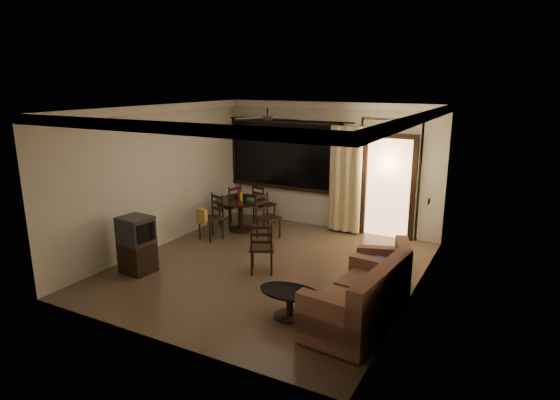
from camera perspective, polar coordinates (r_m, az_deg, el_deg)
The scene contains 12 objects.
ground at distance 8.43m, azimuth -1.43°, elevation -8.26°, with size 5.50×5.50×0.00m, color #7F6651.
room_shell at distance 9.24m, azimuth 7.18°, elevation 5.47°, with size 5.50×6.70×5.50m.
dining_table at distance 10.36m, azimuth -4.81°, elevation -0.75°, with size 1.11×1.11×0.92m.
dining_chair_west at distance 10.83m, azimuth -6.08°, elevation -1.58°, with size 0.51×0.51×0.95m.
dining_chair_east at distance 9.86m, azimuth -1.48°, elevation -3.11°, with size 0.51×0.51×0.95m.
dining_chair_south at distance 9.89m, azimuth -8.44°, elevation -3.06°, with size 0.51×0.55×0.95m.
dining_chair_north at distance 10.88m, azimuth -2.01°, elevation -1.42°, with size 0.51×0.51×0.95m.
tv_cabinet at distance 8.46m, azimuth -17.05°, elevation -5.21°, with size 0.57×0.51×1.00m.
sofa at distance 6.49m, azimuth 9.85°, elevation -12.26°, with size 1.07×1.78×0.90m.
armchair at distance 7.58m, azimuth 12.70°, elevation -8.59°, with size 1.02×1.02×0.81m.
coffee_table at distance 6.70m, azimuth 1.20°, elevation -12.03°, with size 0.91×0.54×0.40m.
side_chair at distance 8.16m, azimuth -2.22°, elevation -6.93°, with size 0.56×0.56×0.94m.
Camera 1 is at (3.85, -6.76, 3.25)m, focal length 30.00 mm.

